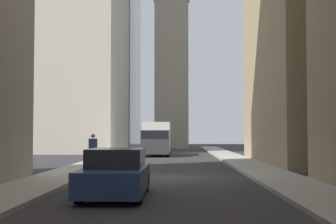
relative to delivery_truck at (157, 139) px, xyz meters
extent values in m
plane|color=#302D30|center=(-20.33, -1.40, -1.46)|extent=(135.00, 135.00, 0.00)
cube|color=#A8A399|center=(-20.33, 3.10, -1.39)|extent=(90.00, 2.20, 0.14)
cube|color=#A8A399|center=(-20.33, -5.90, -1.39)|extent=(90.00, 2.20, 0.14)
cube|color=#A8A091|center=(20.71, -0.99, 8.03)|extent=(4.25, 4.25, 18.98)
cube|color=silver|center=(0.91, 0.00, 0.08)|extent=(4.60, 2.25, 2.60)
cube|color=#38383D|center=(-2.29, 0.00, -0.27)|extent=(1.90, 2.25, 1.90)
cube|color=black|center=(-2.29, 0.00, 0.33)|extent=(1.92, 2.09, 0.64)
cylinder|color=black|center=(-2.29, -0.99, -1.02)|extent=(0.88, 0.28, 0.88)
cylinder|color=black|center=(-2.29, 0.98, -1.02)|extent=(0.88, 0.28, 0.88)
cylinder|color=black|center=(2.31, -0.99, -1.02)|extent=(0.88, 0.28, 0.88)
cylinder|color=black|center=(2.31, 0.98, -1.02)|extent=(0.88, 0.28, 0.88)
cube|color=navy|center=(-26.63, 0.00, -0.93)|extent=(4.30, 1.78, 0.70)
cube|color=black|center=(-26.43, 0.00, -0.31)|extent=(2.10, 1.58, 0.54)
cylinder|color=black|center=(-27.98, -0.78, -1.14)|extent=(0.64, 0.22, 0.64)
cylinder|color=black|center=(-27.98, 0.78, -1.14)|extent=(0.64, 0.22, 0.64)
cylinder|color=black|center=(-25.28, -0.78, -1.14)|extent=(0.64, 0.22, 0.64)
cylinder|color=black|center=(-25.28, 0.78, -1.14)|extent=(0.64, 0.22, 0.64)
cylinder|color=#33333D|center=(-14.43, 2.76, -0.89)|extent=(0.16, 0.16, 0.86)
cylinder|color=#33333D|center=(-14.43, 2.93, -0.89)|extent=(0.16, 0.16, 0.86)
cube|color=navy|center=(-14.43, 2.85, -0.16)|extent=(0.26, 0.44, 0.60)
sphere|color=#936B4C|center=(-14.43, 2.85, 0.29)|extent=(0.22, 0.22, 0.22)
camera|label=1|loc=(-40.71, -1.85, 0.40)|focal=51.24mm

